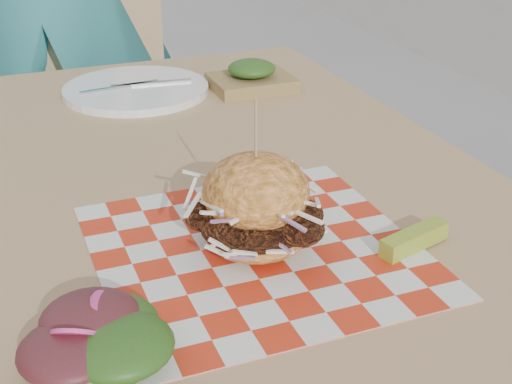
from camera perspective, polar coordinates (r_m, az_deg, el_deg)
patio_table at (r=1.04m, az=-4.37°, el=-2.67°), size 0.80×1.20×0.75m
patio_chair at (r=1.94m, az=-12.17°, el=6.98°), size 0.50×0.50×0.95m
paper_liner at (r=0.82m, az=0.00°, el=-4.63°), size 0.36×0.36×0.00m
sandwich at (r=0.80m, az=0.00°, el=-1.46°), size 0.16×0.16×0.18m
pickle_spear at (r=0.84m, az=12.54°, el=-3.71°), size 0.10×0.05×0.02m
side_salad at (r=0.67m, az=-12.37°, el=-11.78°), size 0.14×0.14×0.05m
place_setting at (r=1.36m, az=-9.57°, el=8.09°), size 0.27×0.27×0.02m
kraft_tray at (r=1.36m, az=-0.35°, el=9.15°), size 0.15×0.12×0.06m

